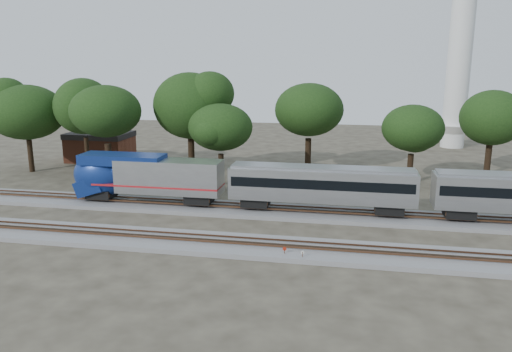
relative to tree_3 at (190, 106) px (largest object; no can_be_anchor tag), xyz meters
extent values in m
plane|color=#383328|center=(9.71, -20.97, -9.34)|extent=(160.00, 160.00, 0.00)
cube|color=slate|center=(9.71, -14.97, -9.14)|extent=(160.00, 5.00, 0.40)
cube|color=brown|center=(9.71, -15.69, -8.69)|extent=(160.00, 0.08, 0.15)
cube|color=brown|center=(9.71, -14.26, -8.69)|extent=(160.00, 0.08, 0.15)
cube|color=slate|center=(9.71, -24.97, -9.14)|extent=(160.00, 5.00, 0.40)
cube|color=brown|center=(9.71, -25.69, -8.69)|extent=(160.00, 0.08, 0.15)
cube|color=brown|center=(9.71, -24.26, -8.69)|extent=(160.00, 0.08, 0.15)
cube|color=#B9BCC1|center=(2.46, -14.97, -5.94)|extent=(11.09, 3.14, 3.45)
ellipsoid|color=navy|center=(-5.50, -14.97, -6.20)|extent=(5.65, 3.27, 4.81)
cube|color=navy|center=(-2.67, -14.97, -4.32)|extent=(8.90, 3.08, 1.05)
cube|color=black|center=(-4.97, -14.97, -5.16)|extent=(0.47, 2.41, 1.37)
cube|color=maroon|center=(1.20, -14.97, -6.83)|extent=(13.61, 3.18, 0.19)
cube|color=black|center=(-5.34, -14.97, -8.14)|extent=(2.72, 2.30, 0.94)
cube|color=black|center=(5.65, -14.97, -8.14)|extent=(2.72, 2.30, 0.94)
cube|color=#B9BCC1|center=(18.22, -14.97, -6.10)|extent=(18.21, 3.14, 3.14)
cube|color=black|center=(18.22, -14.97, -5.79)|extent=(17.58, 3.19, 0.94)
cube|color=gray|center=(18.22, -14.97, -4.48)|extent=(17.79, 2.51, 0.37)
cube|color=black|center=(11.63, -14.97, -8.14)|extent=(2.72, 2.30, 0.94)
cube|color=black|center=(24.82, -14.97, -8.14)|extent=(2.72, 2.30, 0.94)
cube|color=black|center=(31.27, -14.97, -8.14)|extent=(2.72, 2.30, 0.94)
cylinder|color=#512D19|center=(16.13, -26.48, -8.93)|extent=(0.05, 0.05, 0.82)
cylinder|color=#B31C0C|center=(16.13, -26.48, -8.57)|extent=(0.29, 0.06, 0.29)
cylinder|color=#512D19|center=(17.58, -26.91, -8.94)|extent=(0.05, 0.05, 0.79)
cylinder|color=silver|center=(17.58, -26.91, -8.59)|extent=(0.27, 0.13, 0.28)
cube|color=#512D19|center=(17.63, -26.45, -9.19)|extent=(0.56, 0.42, 0.30)
cylinder|color=silver|center=(38.81, 30.27, 4.57)|extent=(3.98, 3.98, 27.83)
cone|color=silver|center=(38.81, 30.27, -7.35)|extent=(6.36, 6.36, 3.98)
cube|color=brown|center=(-16.96, 7.05, -7.54)|extent=(8.99, 6.30, 3.59)
cube|color=black|center=(-16.96, 7.05, -5.34)|extent=(9.19, 6.50, 0.81)
cylinder|color=black|center=(-22.68, -1.99, -7.11)|extent=(0.70, 0.70, 4.46)
ellipsoid|color=black|center=(-22.68, -1.99, -1.05)|extent=(8.42, 8.42, 7.15)
cylinder|color=black|center=(-14.49, -1.31, -6.87)|extent=(0.70, 0.70, 4.94)
ellipsoid|color=black|center=(-14.49, -1.31, -0.16)|extent=(9.32, 9.32, 7.92)
cylinder|color=black|center=(-9.37, -5.09, -6.93)|extent=(0.70, 0.70, 4.83)
ellipsoid|color=black|center=(-9.37, -5.09, -0.37)|extent=(9.11, 9.11, 7.74)
cylinder|color=black|center=(0.00, 0.00, -6.82)|extent=(0.70, 0.70, 5.04)
ellipsoid|color=black|center=(0.00, 0.00, 0.02)|extent=(9.51, 9.51, 8.08)
cylinder|color=black|center=(5.19, -4.22, -7.40)|extent=(0.70, 0.70, 3.88)
ellipsoid|color=black|center=(5.19, -4.22, -2.14)|extent=(7.32, 7.32, 6.22)
cylinder|color=black|center=(15.17, 5.43, -7.02)|extent=(0.70, 0.70, 4.63)
ellipsoid|color=black|center=(15.17, 5.43, -0.73)|extent=(8.74, 8.74, 7.43)
cylinder|color=black|center=(28.38, 0.69, -7.45)|extent=(0.70, 0.70, 3.79)
ellipsoid|color=black|center=(28.38, 0.69, -2.30)|extent=(7.15, 7.15, 6.07)
cylinder|color=black|center=(39.27, 7.79, -7.25)|extent=(0.70, 0.70, 4.18)
ellipsoid|color=black|center=(39.27, 7.79, -1.58)|extent=(7.88, 7.88, 6.70)
camera|label=1|loc=(20.78, -62.99, 5.87)|focal=35.00mm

